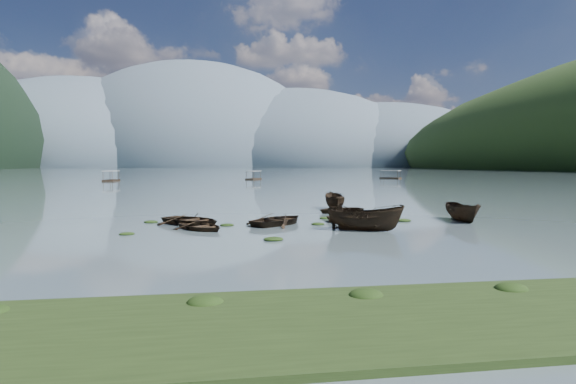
{
  "coord_description": "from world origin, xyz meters",
  "views": [
    {
      "loc": [
        -5.44,
        -25.43,
        4.31
      ],
      "look_at": [
        0.0,
        12.0,
        2.0
      ],
      "focal_mm": 28.0,
      "sensor_mm": 36.0,
      "label": 1
    }
  ],
  "objects": [
    {
      "name": "weed_clump_5",
      "position": [
        -10.77,
        8.89,
        0.0
      ],
      "size": [
        1.04,
        0.84,
        0.22
      ],
      "primitive_type": "ellipsoid",
      "color": "black",
      "rests_on": "ground"
    },
    {
      "name": "haze_mtn_c",
      "position": [
        140.0,
        900.0,
        0.0
      ],
      "size": [
        520.0,
        520.0,
        260.0
      ],
      "primitive_type": "ellipsoid",
      "color": "#475666",
      "rests_on": "ground"
    },
    {
      "name": "weed_clump_7",
      "position": [
        6.72,
        9.37,
        0.0
      ],
      "size": [
        1.22,
        0.97,
        0.27
      ],
      "primitive_type": "ellipsoid",
      "color": "black",
      "rests_on": "ground"
    },
    {
      "name": "haze_mtn_b",
      "position": [
        -60.0,
        900.0,
        0.0
      ],
      "size": [
        520.0,
        520.0,
        340.0
      ],
      "primitive_type": "ellipsoid",
      "color": "#475666",
      "rests_on": "ground"
    },
    {
      "name": "rowboat_6",
      "position": [
        -7.71,
        7.27,
        0.0
      ],
      "size": [
        6.02,
        5.91,
        1.02
      ],
      "primitive_type": "imported",
      "rotation": [
        0.0,
        0.0,
        0.84
      ],
      "color": "black",
      "rests_on": "ground"
    },
    {
      "name": "pontoon_left",
      "position": [
        -34.37,
        97.29,
        0.0
      ],
      "size": [
        3.18,
        6.93,
        2.6
      ],
      "primitive_type": null,
      "rotation": [
        0.0,
        0.0,
        -0.05
      ],
      "color": "black",
      "rests_on": "ground"
    },
    {
      "name": "weed_clump_6",
      "position": [
        1.31,
        5.99,
        0.0
      ],
      "size": [
        0.99,
        0.82,
        0.21
      ],
      "primitive_type": "ellipsoid",
      "color": "black",
      "rests_on": "ground"
    },
    {
      "name": "pontoon_centre",
      "position": [
        3.39,
        104.93,
        0.0
      ],
      "size": [
        5.22,
        6.74,
        2.4
      ],
      "primitive_type": null,
      "rotation": [
        0.0,
        0.0,
        -0.49
      ],
      "color": "black",
      "rests_on": "ground"
    },
    {
      "name": "weed_clump_2",
      "position": [
        -2.62,
        -0.21,
        0.0
      ],
      "size": [
        1.15,
        0.92,
        0.25
      ],
      "primitive_type": "ellipsoid",
      "color": "black",
      "rests_on": "ground"
    },
    {
      "name": "rowboat_3",
      "position": [
        3.63,
        6.49,
        0.0
      ],
      "size": [
        4.89,
        5.25,
        0.89
      ],
      "primitive_type": "imported",
      "rotation": [
        0.0,
        0.0,
        3.72
      ],
      "color": "black",
      "rests_on": "ground"
    },
    {
      "name": "weed_clump_0",
      "position": [
        -11.34,
        3.16,
        0.0
      ],
      "size": [
        0.94,
        0.77,
        0.21
      ],
      "primitive_type": "ellipsoid",
      "color": "black",
      "rests_on": "ground"
    },
    {
      "name": "rowboat_7",
      "position": [
        5.02,
        13.79,
        0.0
      ],
      "size": [
        4.91,
        4.06,
        0.88
      ],
      "primitive_type": "imported",
      "rotation": [
        0.0,
        0.0,
        4.98
      ],
      "color": "black",
      "rests_on": "ground"
    },
    {
      "name": "rowboat_2",
      "position": [
        3.73,
        2.69,
        0.0
      ],
      "size": [
        5.35,
        3.95,
        1.94
      ],
      "primitive_type": "imported",
      "rotation": [
        0.0,
        0.0,
        1.11
      ],
      "color": "black",
      "rests_on": "ground"
    },
    {
      "name": "haze_mtn_a",
      "position": [
        -260.0,
        900.0,
        0.0
      ],
      "size": [
        520.0,
        520.0,
        280.0
      ],
      "primitive_type": "ellipsoid",
      "color": "#475666",
      "rests_on": "ground"
    },
    {
      "name": "weed_clump_4",
      "position": [
        8.16,
        6.96,
        0.0
      ],
      "size": [
        1.19,
        0.95,
        0.25
      ],
      "primitive_type": "ellipsoid",
      "color": "black",
      "rests_on": "ground"
    },
    {
      "name": "weed_clump_1",
      "position": [
        -5.18,
        6.31,
        0.0
      ],
      "size": [
        0.98,
        0.79,
        0.22
      ],
      "primitive_type": "ellipsoid",
      "color": "black",
      "rests_on": "ground"
    },
    {
      "name": "near_shore",
      "position": [
        0.0,
        -14.0,
        0.0
      ],
      "size": [
        60.0,
        6.0,
        0.5
      ],
      "primitive_type": "cube",
      "color": "black",
      "rests_on": "ground"
    },
    {
      "name": "haze_mtn_d",
      "position": [
        320.0,
        900.0,
        0.0
      ],
      "size": [
        520.0,
        520.0,
        220.0
      ],
      "primitive_type": "ellipsoid",
      "color": "#475666",
      "rests_on": "ground"
    },
    {
      "name": "rowboat_0",
      "position": [
        -6.9,
        4.64,
        0.0
      ],
      "size": [
        4.59,
        4.75,
        0.8
      ],
      "primitive_type": "imported",
      "rotation": [
        0.0,
        0.0,
        0.69
      ],
      "color": "black",
      "rests_on": "ground"
    },
    {
      "name": "rowboat_5",
      "position": [
        12.66,
        6.35,
        0.0
      ],
      "size": [
        1.93,
        4.47,
        1.69
      ],
      "primitive_type": "imported",
      "rotation": [
        0.0,
        0.0,
        -0.07
      ],
      "color": "black",
      "rests_on": "ground"
    },
    {
      "name": "rowboat_1",
      "position": [
        -1.46,
        6.57,
        0.0
      ],
      "size": [
        5.96,
        5.93,
        1.02
      ],
      "primitive_type": "imported",
      "rotation": [
        0.0,
        0.0,
        2.34
      ],
      "color": "black",
      "rests_on": "ground"
    },
    {
      "name": "weed_clump_3",
      "position": [
        2.64,
        9.36,
        0.0
      ],
      "size": [
        0.97,
        0.82,
        0.21
      ],
      "primitive_type": "ellipsoid",
      "color": "black",
      "rests_on": "ground"
    },
    {
      "name": "pontoon_right",
      "position": [
        46.17,
        107.92,
        0.0
      ],
      "size": [
        6.32,
        6.27,
        2.41
      ],
      "primitive_type": null,
      "rotation": [
        0.0,
        0.0,
        0.8
      ],
      "color": "black",
      "rests_on": "ground"
    },
    {
      "name": "ground_plane",
      "position": [
        0.0,
        0.0,
        0.0
      ],
      "size": [
        2400.0,
        2400.0,
        0.0
      ],
      "primitive_type": "plane",
      "color": "#505F64"
    },
    {
      "name": "rowboat_8",
      "position": [
        5.15,
        16.49,
        0.0
      ],
      "size": [
        2.31,
        4.85,
        1.8
      ],
      "primitive_type": "imported",
      "rotation": [
        0.0,
        0.0,
        3.02
      ],
      "color": "black",
      "rests_on": "ground"
    }
  ]
}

